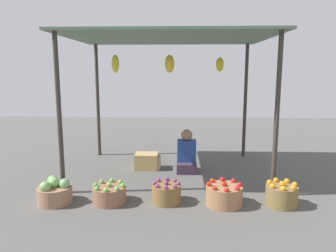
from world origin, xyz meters
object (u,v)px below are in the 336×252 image
Objects in this scene: basket_green_apples at (109,194)px; basket_red_tomatoes at (224,195)px; basket_oranges at (282,195)px; vendor_person at (187,155)px; wooden_crate_stacked_rear at (150,162)px; basket_purple_onions at (166,193)px; basket_cabbages at (55,192)px; wooden_crate_near_vendor at (147,161)px.

basket_red_tomatoes is at bearing -0.36° from basket_green_apples.
basket_green_apples is at bearing 179.86° from basket_oranges.
wooden_crate_stacked_rear is (-0.69, 0.12, -0.18)m from vendor_person.
basket_red_tomatoes is 1.28× the size of wooden_crate_stacked_rear.
wooden_crate_stacked_rear is at bearing 103.48° from basket_purple_onions.
basket_green_apples is 1.60m from basket_red_tomatoes.
basket_purple_onions is at bearing 2.87° from basket_green_apples.
basket_cabbages reaches higher than wooden_crate_stacked_rear.
basket_oranges is at bearing -1.66° from basket_purple_onions.
basket_green_apples is 1.67m from wooden_crate_stacked_rear.
basket_red_tomatoes is 2.04m from wooden_crate_near_vendor.
wooden_crate_stacked_rear is at bearing 140.51° from basket_oranges.
basket_green_apples is at bearing 179.64° from basket_red_tomatoes.
basket_oranges is at bearing -49.68° from vendor_person.
wooden_crate_near_vendor is (-0.44, 1.57, 0.01)m from basket_purple_onions.
basket_purple_onions is 1.59m from basket_oranges.
basket_red_tomatoes is 1.19× the size of wooden_crate_near_vendor.
basket_cabbages is at bearing -177.24° from basket_purple_onions.
basket_green_apples is 2.39m from basket_oranges.
vendor_person reaches higher than basket_red_tomatoes.
wooden_crate_near_vendor is (-0.75, 0.11, -0.15)m from vendor_person.
basket_cabbages reaches higher than basket_oranges.
vendor_person is at bearing -9.63° from wooden_crate_stacked_rear.
basket_purple_onions reaches higher than wooden_crate_near_vendor.
basket_green_apples is at bearing -104.68° from wooden_crate_stacked_rear.
vendor_person reaches higher than wooden_crate_near_vendor.
basket_cabbages is 1.12× the size of wooden_crate_near_vendor.
wooden_crate_near_vendor is (0.36, 1.61, 0.02)m from basket_green_apples.
vendor_person is 0.78m from wooden_crate_near_vendor.
vendor_person is 1.90× the size of basket_purple_onions.
basket_purple_onions is at bearing 178.34° from basket_oranges.
basket_cabbages reaches higher than basket_purple_onions.
basket_green_apples is at bearing -126.64° from vendor_person.
basket_purple_onions is at bearing 2.76° from basket_cabbages.
wooden_crate_near_vendor is at bearing -177.58° from wooden_crate_stacked_rear.
wooden_crate_near_vendor is at bearing 55.74° from basket_cabbages.
basket_purple_onions is (-0.31, -1.46, -0.16)m from vendor_person.
basket_green_apples is 1.09× the size of basket_oranges.
basket_green_apples is 0.92× the size of basket_red_tomatoes.
basket_cabbages is 1.16× the size of basket_purple_onions.
basket_green_apples is 1.65m from wooden_crate_near_vendor.
vendor_person is 1.97× the size of wooden_crate_stacked_rear.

